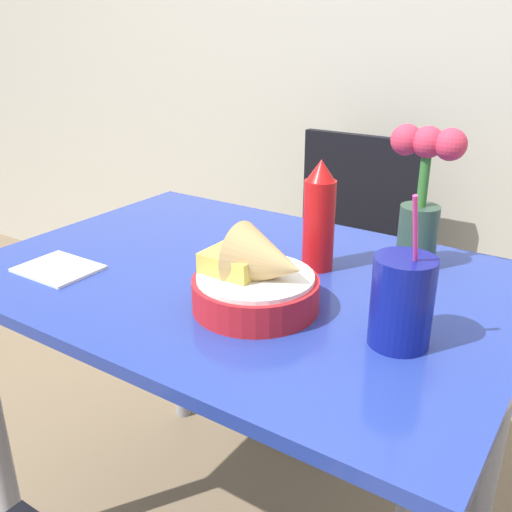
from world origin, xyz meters
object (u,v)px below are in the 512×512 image
drink_cup (402,304)px  flower_vase (422,194)px  food_basket (259,280)px  chair_far_window (345,252)px  ketchup_bottle (319,217)px

drink_cup → flower_vase: bearing=104.9°
drink_cup → flower_vase: flower_vase is taller
food_basket → drink_cup: (0.24, 0.02, 0.01)m
chair_far_window → food_basket: bearing=-75.3°
chair_far_window → drink_cup: drink_cup is taller
food_basket → flower_vase: flower_vase is taller
food_basket → ketchup_bottle: bearing=90.3°
chair_far_window → food_basket: (0.22, -0.84, 0.28)m
ketchup_bottle → flower_vase: (0.16, 0.12, 0.04)m
flower_vase → chair_far_window: bearing=127.3°
food_basket → flower_vase: size_ratio=0.78×
ketchup_bottle → flower_vase: size_ratio=0.79×
food_basket → flower_vase: (0.16, 0.34, 0.10)m
chair_far_window → ketchup_bottle: 0.74m
food_basket → ketchup_bottle: (-0.00, 0.22, 0.05)m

